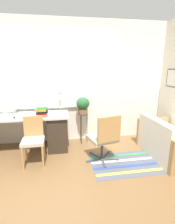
% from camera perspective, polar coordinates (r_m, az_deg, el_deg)
% --- Properties ---
extents(ground_plane, '(14.00, 14.00, 0.00)m').
position_cam_1_polar(ground_plane, '(3.63, -9.88, -13.68)').
color(ground_plane, brown).
extents(wall_back_with_window, '(9.00, 0.12, 2.70)m').
position_cam_1_polar(wall_back_with_window, '(3.99, -10.82, 9.24)').
color(wall_back_with_window, white).
rests_on(wall_back_with_window, ground_plane).
extents(desk, '(2.19, 0.69, 0.76)m').
position_cam_1_polar(desk, '(3.88, -22.60, -6.11)').
color(desk, '#B2B7BC').
rests_on(desk, ground_plane).
extents(monitor, '(0.43, 0.14, 0.41)m').
position_cam_1_polar(monitor, '(3.90, -25.49, 2.43)').
color(monitor, silver).
rests_on(monitor, desk).
extents(keyboard, '(0.34, 0.14, 0.02)m').
position_cam_1_polar(keyboard, '(3.66, -26.62, -1.88)').
color(keyboard, silver).
rests_on(keyboard, desk).
extents(mouse, '(0.04, 0.06, 0.03)m').
position_cam_1_polar(mouse, '(3.60, -22.81, -1.61)').
color(mouse, black).
rests_on(mouse, desk).
extents(desk_lamp, '(0.12, 0.12, 0.45)m').
position_cam_1_polar(desk_lamp, '(3.81, -8.98, 5.00)').
color(desk_lamp, '#BCB299').
rests_on(desk_lamp, desk).
extents(book_stack, '(0.24, 0.18, 0.19)m').
position_cam_1_polar(book_stack, '(3.50, -14.68, -0.01)').
color(book_stack, olive).
rests_on(book_stack, desk).
extents(desk_chair_wooden, '(0.39, 0.40, 0.84)m').
position_cam_1_polar(desk_chair_wooden, '(3.30, -17.30, -8.27)').
color(desk_chair_wooden, '#B2844C').
rests_on(desk_chair_wooden, ground_plane).
extents(office_chair_swivel, '(0.62, 0.60, 0.90)m').
position_cam_1_polar(office_chair_swivel, '(3.20, 5.49, -8.31)').
color(office_chair_swivel, '#47474C').
rests_on(office_chair_swivel, ground_plane).
extents(couch_loveseat, '(0.71, 1.28, 0.75)m').
position_cam_1_polar(couch_loveseat, '(3.76, 24.31, -9.23)').
color(couch_loveseat, white).
rests_on(couch_loveseat, ground_plane).
extents(plant_stand, '(0.22, 0.22, 0.69)m').
position_cam_1_polar(plant_stand, '(3.93, -1.48, -2.10)').
color(plant_stand, '#333338').
rests_on(plant_stand, ground_plane).
extents(potted_plant, '(0.29, 0.29, 0.37)m').
position_cam_1_polar(potted_plant, '(3.85, -1.51, 2.40)').
color(potted_plant, brown).
rests_on(potted_plant, plant_stand).
extents(floor_rug_striped, '(1.30, 0.85, 0.01)m').
position_cam_1_polar(floor_rug_striped, '(3.39, 12.67, -15.97)').
color(floor_rug_striped, '#565B6B').
rests_on(floor_rug_striped, ground_plane).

